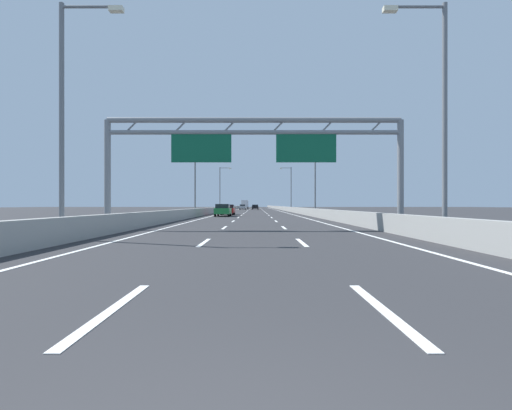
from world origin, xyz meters
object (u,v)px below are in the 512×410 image
at_px(streetlamp_right_far, 291,186).
at_px(black_car, 256,207).
at_px(streetlamp_left_near, 69,105).
at_px(streetlamp_left_mid, 198,173).
at_px(sign_gantry, 255,144).
at_px(silver_car, 243,207).
at_px(streetlamp_right_near, 440,105).
at_px(red_car, 229,210).
at_px(streetlamp_left_far, 222,186).
at_px(green_car, 224,210).
at_px(box_truck, 246,204).
at_px(streetlamp_right_mid, 314,173).

height_order(streetlamp_right_far, black_car, streetlamp_right_far).
bearing_deg(streetlamp_left_near, streetlamp_left_mid, 90.00).
relative_size(sign_gantry, silver_car, 3.67).
bearing_deg(streetlamp_right_near, red_car, 106.91).
relative_size(streetlamp_right_far, silver_car, 2.05).
distance_m(streetlamp_left_mid, red_car, 6.75).
xyz_separation_m(streetlamp_left_far, green_car, (3.67, -37.33, -4.63)).
distance_m(red_car, black_car, 53.38).
bearing_deg(streetlamp_left_near, box_truck, 88.18).
bearing_deg(streetlamp_left_near, silver_car, 87.78).
height_order(streetlamp_left_near, streetlamp_right_far, same).
xyz_separation_m(streetlamp_right_near, red_car, (-11.17, 36.75, -4.66)).
bearing_deg(red_car, streetlamp_right_far, 69.90).
height_order(streetlamp_left_mid, green_car, streetlamp_left_mid).
distance_m(streetlamp_right_mid, green_car, 12.73).
xyz_separation_m(streetlamp_left_mid, red_car, (3.76, 3.11, -4.66)).
height_order(red_car, green_car, green_car).
relative_size(silver_car, box_truck, 0.60).
distance_m(red_car, green_car, 6.79).
distance_m(streetlamp_left_mid, streetlamp_right_far, 36.81).
bearing_deg(streetlamp_right_mid, red_car, 164.45).
relative_size(streetlamp_left_near, red_car, 2.27).
distance_m(black_car, green_car, 60.17).
bearing_deg(streetlamp_left_far, streetlamp_right_mid, -66.07).
distance_m(red_car, silver_car, 58.65).
relative_size(streetlamp_right_near, box_truck, 1.22).
bearing_deg(box_truck, streetlamp_right_far, -77.26).
height_order(streetlamp_left_near, box_truck, streetlamp_left_near).
distance_m(streetlamp_left_near, streetlamp_right_far, 68.92).
bearing_deg(streetlamp_left_near, streetlamp_right_mid, 66.07).
bearing_deg(streetlamp_right_mid, streetlamp_left_near, -113.93).
bearing_deg(streetlamp_right_near, green_car, 110.61).
bearing_deg(silver_car, sign_gantry, -87.58).
xyz_separation_m(streetlamp_left_mid, box_truck, (3.72, 83.22, -3.81)).
relative_size(streetlamp_left_mid, streetlamp_left_far, 1.00).
height_order(streetlamp_left_far, box_truck, streetlamp_left_far).
relative_size(streetlamp_left_mid, silver_car, 2.05).
bearing_deg(streetlamp_right_near, streetlamp_left_mid, 113.93).
xyz_separation_m(streetlamp_right_mid, green_car, (-11.26, -3.69, -4.63)).
xyz_separation_m(sign_gantry, streetlamp_right_far, (7.47, 60.97, 0.56)).
bearing_deg(sign_gantry, box_truck, 91.94).
bearing_deg(streetlamp_left_near, sign_gantry, 40.24).
bearing_deg(streetlamp_right_far, streetlamp_left_mid, -113.93).
bearing_deg(silver_car, box_truck, 89.94).
bearing_deg(streetlamp_left_mid, silver_car, 86.57).
height_order(streetlamp_right_near, black_car, streetlamp_right_near).
height_order(red_car, silver_car, silver_car).
height_order(streetlamp_right_mid, silver_car, streetlamp_right_mid).
height_order(streetlamp_right_far, box_truck, streetlamp_right_far).
height_order(streetlamp_left_mid, streetlamp_right_mid, same).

